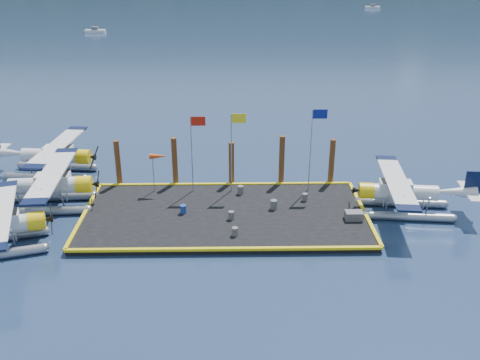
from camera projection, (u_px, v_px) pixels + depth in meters
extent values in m
plane|color=#182648|center=(225.00, 218.00, 38.35)|extent=(4000.00, 4000.00, 0.00)
cube|color=black|center=(225.00, 215.00, 38.27)|extent=(20.00, 10.00, 0.40)
cube|color=silver|center=(1.00, 220.00, 33.55)|extent=(2.53, 1.76, 0.94)
cube|color=black|center=(5.00, 217.00, 33.55)|extent=(1.71, 1.47, 0.57)
cylinder|color=yellow|center=(37.00, 221.00, 34.27)|extent=(1.35, 1.46, 1.21)
cube|color=black|center=(51.00, 219.00, 34.52)|extent=(0.73, 2.24, 1.17)
cube|color=black|center=(5.00, 185.00, 37.26)|extent=(1.77, 1.35, 0.14)
cylinder|color=gray|center=(49.00, 197.00, 40.77)|extent=(6.82, 1.06, 0.66)
cylinder|color=gray|center=(40.00, 211.00, 38.57)|extent=(6.82, 1.06, 0.66)
cylinder|color=silver|center=(45.00, 186.00, 39.09)|extent=(5.16, 1.50, 1.21)
cube|color=silver|center=(53.00, 181.00, 38.99)|extent=(2.48, 1.35, 0.99)
cube|color=black|center=(57.00, 178.00, 38.92)|extent=(1.60, 1.24, 0.60)
cylinder|color=yellow|center=(84.00, 184.00, 39.29)|extent=(1.17, 1.33, 1.27)
cube|color=black|center=(97.00, 184.00, 39.36)|extent=(0.21, 2.44, 1.23)
cube|color=silver|center=(52.00, 174.00, 38.77)|extent=(2.22, 9.94, 0.13)
cube|color=black|center=(66.00, 151.00, 43.07)|extent=(1.70, 1.08, 0.14)
cube|color=black|center=(34.00, 202.00, 34.46)|extent=(1.70, 1.08, 0.14)
cylinder|color=gray|center=(57.00, 166.00, 46.44)|extent=(6.64, 1.29, 0.64)
cylinder|color=gray|center=(46.00, 177.00, 44.30)|extent=(6.64, 1.29, 0.64)
cylinder|color=silver|center=(51.00, 156.00, 44.78)|extent=(5.05, 1.66, 1.17)
cube|color=silver|center=(58.00, 152.00, 44.58)|extent=(2.45, 1.40, 0.96)
cube|color=black|center=(62.00, 150.00, 44.47)|extent=(1.60, 1.26, 0.59)
cylinder|color=yellow|center=(84.00, 157.00, 44.57)|extent=(1.18, 1.34, 1.24)
cube|color=black|center=(94.00, 157.00, 44.50)|extent=(0.30, 2.37, 1.20)
cube|color=silver|center=(57.00, 146.00, 44.37)|extent=(2.55, 9.71, 0.13)
cube|color=black|center=(77.00, 129.00, 48.55)|extent=(1.69, 1.11, 0.14)
cube|color=black|center=(33.00, 167.00, 40.18)|extent=(1.69, 1.11, 0.14)
cylinder|color=gray|center=(407.00, 216.00, 37.86)|extent=(6.36, 1.27, 0.61)
cylinder|color=gray|center=(401.00, 203.00, 39.91)|extent=(6.36, 1.27, 0.61)
cylinder|color=silver|center=(404.00, 192.00, 38.35)|extent=(4.84, 1.62, 1.12)
cube|color=silver|center=(396.00, 187.00, 38.26)|extent=(2.35, 1.35, 0.92)
cube|color=black|center=(391.00, 185.00, 38.20)|extent=(1.53, 1.22, 0.56)
cylinder|color=yellow|center=(366.00, 191.00, 38.57)|extent=(1.14, 1.29, 1.18)
cube|color=black|center=(354.00, 190.00, 38.64)|extent=(0.30, 2.27, 1.15)
cube|color=silver|center=(396.00, 181.00, 38.05)|extent=(2.49, 9.30, 0.12)
cube|color=black|center=(409.00, 208.00, 34.05)|extent=(1.62, 1.07, 0.13)
cube|color=black|center=(386.00, 158.00, 42.06)|extent=(1.62, 1.07, 0.13)
cube|color=black|center=(473.00, 183.00, 37.60)|extent=(1.13, 0.24, 1.74)
cube|color=silver|center=(470.00, 191.00, 37.88)|extent=(1.28, 3.55, 0.10)
cylinder|color=navy|center=(183.00, 209.00, 38.03)|extent=(0.44, 0.44, 0.62)
cylinder|color=#525156|center=(231.00, 215.00, 37.21)|extent=(0.41, 0.41, 0.58)
cylinder|color=#525156|center=(274.00, 205.00, 38.63)|extent=(0.48, 0.48, 0.68)
cylinder|color=#525156|center=(235.00, 231.00, 35.09)|extent=(0.41, 0.41, 0.58)
cylinder|color=#525156|center=(305.00, 197.00, 39.92)|extent=(0.40, 0.40, 0.56)
cylinder|color=#525156|center=(240.00, 190.00, 41.01)|extent=(0.45, 0.45, 0.64)
cube|color=#525156|center=(354.00, 215.00, 37.16)|extent=(1.19, 0.80, 0.60)
cylinder|color=#9A99A1|center=(192.00, 155.00, 40.43)|extent=(0.08, 0.08, 6.00)
cube|color=red|center=(198.00, 121.00, 39.37)|extent=(1.10, 0.03, 0.70)
cylinder|color=#9A99A1|center=(231.00, 153.00, 40.43)|extent=(0.08, 0.08, 6.20)
cube|color=yellow|center=(239.00, 118.00, 39.34)|extent=(1.10, 0.03, 0.70)
cylinder|color=#9A99A1|center=(310.00, 151.00, 40.47)|extent=(0.08, 0.08, 6.50)
cube|color=navy|center=(320.00, 114.00, 39.31)|extent=(1.10, 0.03, 0.70)
cylinder|color=#9A99A1|center=(153.00, 173.00, 40.98)|extent=(0.07, 0.07, 3.00)
cone|color=#DA400C|center=(159.00, 156.00, 40.43)|extent=(1.40, 0.44, 0.44)
cylinder|color=#4E3016|center=(118.00, 165.00, 42.36)|extent=(0.44, 0.44, 4.00)
cylinder|color=#4E3016|center=(175.00, 163.00, 42.39)|extent=(0.44, 0.44, 4.20)
cylinder|color=#4E3016|center=(231.00, 165.00, 42.54)|extent=(0.44, 0.44, 3.80)
cylinder|color=#4E3016|center=(282.00, 162.00, 42.50)|extent=(0.44, 0.44, 4.30)
cylinder|color=#4E3016|center=(332.00, 163.00, 42.63)|extent=(0.44, 0.44, 4.00)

